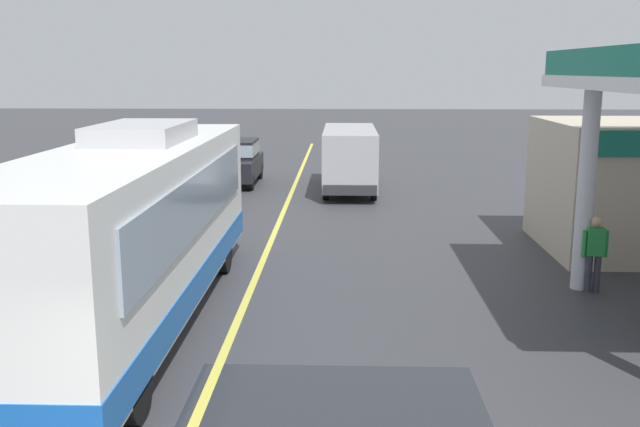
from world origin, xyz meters
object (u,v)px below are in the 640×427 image
pedestrian_near_pump (595,250)px  car_trailing_behind_bus (238,160)px  minibus_opposing_lane (350,154)px  coach_bus_main (132,233)px

pedestrian_near_pump → car_trailing_behind_bus: bearing=124.5°
car_trailing_behind_bus → pedestrian_near_pump: bearing=-55.5°
minibus_opposing_lane → car_trailing_behind_bus: bearing=161.3°
pedestrian_near_pump → minibus_opposing_lane: bearing=112.0°
coach_bus_main → minibus_opposing_lane: (4.18, 14.75, -0.25)m
car_trailing_behind_bus → minibus_opposing_lane: bearing=-18.7°
minibus_opposing_lane → pedestrian_near_pump: (5.14, -12.69, -0.54)m
pedestrian_near_pump → car_trailing_behind_bus: size_ratio=0.40×
coach_bus_main → car_trailing_behind_bus: coach_bus_main is taller
coach_bus_main → car_trailing_behind_bus: (-0.47, 16.33, -0.71)m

